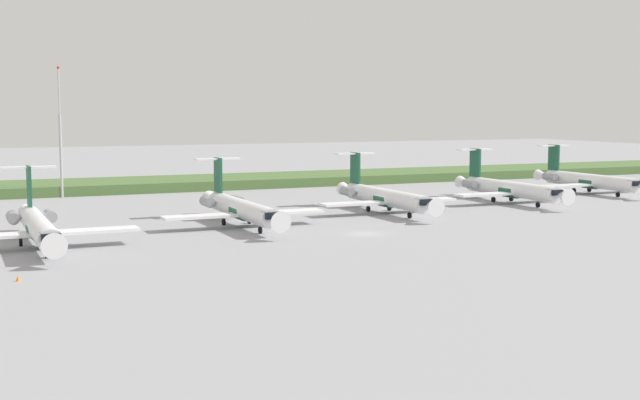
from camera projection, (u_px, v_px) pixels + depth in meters
ground_plane at (283, 209)px, 138.57m from camera, size 500.00×500.00×0.00m
grass_berm at (206, 182)px, 178.43m from camera, size 320.00×20.00×1.94m
regional_jet_second at (38, 226)px, 100.23m from camera, size 22.81×31.00×9.00m
regional_jet_third at (240, 208)px, 118.51m from camera, size 22.81×31.00×9.00m
regional_jet_fourth at (384, 196)px, 134.07m from camera, size 22.81×31.00×9.00m
regional_jet_fifth at (509, 188)px, 148.08m from camera, size 22.81×31.00×9.00m
regional_jet_sixth at (588, 180)px, 164.84m from camera, size 22.81×31.00×9.00m
antenna_mast at (61, 143)px, 156.21m from camera, size 4.40×0.50×24.02m
safety_cone_front_marker at (18, 278)px, 80.70m from camera, size 0.44×0.44×0.55m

